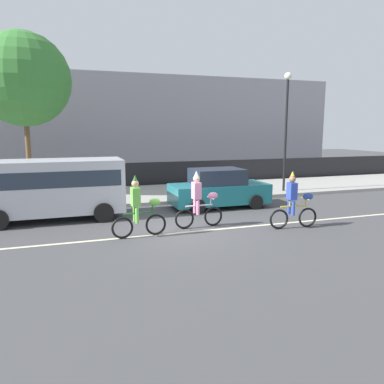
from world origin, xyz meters
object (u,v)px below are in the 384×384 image
at_px(parade_cyclist_lime, 139,210).
at_px(street_lamp_post, 287,115).
at_px(parade_cyclist_cobalt, 294,203).
at_px(parked_car_teal, 219,189).
at_px(parade_cyclist_pink, 200,203).
at_px(parked_van_silver, 54,185).

distance_m(parade_cyclist_lime, street_lamp_post, 10.54).
height_order(parade_cyclist_lime, street_lamp_post, street_lamp_post).
bearing_deg(parade_cyclist_cobalt, parked_car_teal, 105.24).
bearing_deg(parked_car_teal, street_lamp_post, 25.07).
bearing_deg(parade_cyclist_pink, parade_cyclist_lime, -167.36).
bearing_deg(street_lamp_post, parade_cyclist_pink, -142.25).
relative_size(parade_cyclist_pink, street_lamp_post, 0.33).
xyz_separation_m(parade_cyclist_cobalt, street_lamp_post, (3.42, 6.04, 3.15)).
relative_size(parade_cyclist_cobalt, parked_van_silver, 0.38).
height_order(parked_van_silver, parked_car_teal, parked_van_silver).
bearing_deg(parade_cyclist_lime, parked_car_teal, 39.63).
relative_size(parade_cyclist_pink, parked_van_silver, 0.38).
height_order(parade_cyclist_pink, parked_van_silver, parked_van_silver).
xyz_separation_m(parade_cyclist_lime, parked_car_teal, (3.99, 3.30, -0.06)).
relative_size(parade_cyclist_pink, parade_cyclist_cobalt, 1.00).
relative_size(parade_cyclist_lime, parade_cyclist_cobalt, 1.00).
bearing_deg(parked_car_teal, parade_cyclist_cobalt, -74.76).
height_order(parade_cyclist_lime, parked_van_silver, parked_van_silver).
height_order(parked_car_teal, street_lamp_post, street_lamp_post).
relative_size(parade_cyclist_cobalt, street_lamp_post, 0.33).
relative_size(parade_cyclist_lime, parked_van_silver, 0.38).
height_order(parade_cyclist_cobalt, parked_car_teal, parade_cyclist_cobalt).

